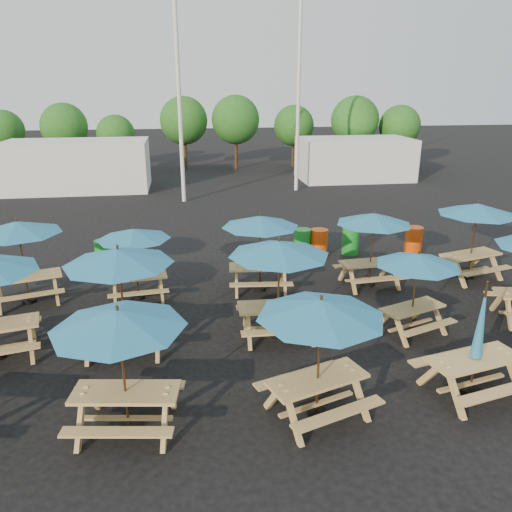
{
  "coord_description": "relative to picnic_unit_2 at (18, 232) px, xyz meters",
  "views": [
    {
      "loc": [
        -2.01,
        -12.13,
        5.86
      ],
      "look_at": [
        0.0,
        1.5,
        1.1
      ],
      "focal_mm": 35.0,
      "sensor_mm": 36.0,
      "label": 1
    }
  ],
  "objects": [
    {
      "name": "ground",
      "position": [
        6.49,
        -1.62,
        -2.09
      ],
      "size": [
        120.0,
        120.0,
        0.0
      ],
      "primitive_type": "plane",
      "color": "black",
      "rests_on": "ground"
    },
    {
      "name": "picnic_unit_2",
      "position": [
        0.0,
        0.0,
        0.0
      ],
      "size": [
        2.87,
        2.87,
        2.39
      ],
      "rotation": [
        0.0,
        0.0,
        0.28
      ],
      "color": "#AA844B",
      "rests_on": "ground"
    },
    {
      "name": "picnic_unit_3",
      "position": [
        3.31,
        -6.04,
        -0.02
      ],
      "size": [
        2.6,
        2.6,
        2.37
      ],
      "rotation": [
        0.0,
        0.0,
        -0.15
      ],
      "color": "#AA844B",
      "rests_on": "ground"
    },
    {
      "name": "picnic_unit_4",
      "position": [
        3.0,
        -3.16,
        0.1
      ],
      "size": [
        2.54,
        2.54,
        2.5
      ],
      "rotation": [
        0.0,
        0.0,
        -0.05
      ],
      "color": "#AA844B",
      "rests_on": "ground"
    },
    {
      "name": "picnic_unit_5",
      "position": [
        3.06,
        -0.19,
        -0.25
      ],
      "size": [
        2.25,
        2.25,
        2.11
      ],
      "rotation": [
        0.0,
        0.0,
        0.11
      ],
      "color": "#AA844B",
      "rests_on": "ground"
    },
    {
      "name": "picnic_unit_6",
      "position": [
        6.74,
        -6.13,
        -0.02
      ],
      "size": [
        2.91,
        2.91,
        2.37
      ],
      "rotation": [
        0.0,
        0.0,
        0.33
      ],
      "color": "#AA844B",
      "rests_on": "ground"
    },
    {
      "name": "picnic_unit_7",
      "position": [
        6.61,
        -3.0,
        0.06
      ],
      "size": [
        2.45,
        2.45,
        2.46
      ],
      "rotation": [
        0.0,
        0.0,
        -0.03
      ],
      "color": "#AA844B",
      "rests_on": "ground"
    },
    {
      "name": "picnic_unit_8",
      "position": [
        6.62,
        -0.09,
        -0.06
      ],
      "size": [
        2.45,
        2.45,
        2.32
      ],
      "rotation": [
        0.0,
        0.0,
        -0.1
      ],
      "color": "#AA844B",
      "rests_on": "ground"
    },
    {
      "name": "picnic_unit_9",
      "position": [
        9.97,
        -5.92,
        -1.1
      ],
      "size": [
        2.2,
        2.02,
        2.41
      ],
      "rotation": [
        0.0,
        0.0,
        0.22
      ],
      "color": "#AA844B",
      "rests_on": "ground"
    },
    {
      "name": "picnic_unit_10",
      "position": [
        9.91,
        -3.28,
        -0.27
      ],
      "size": [
        2.58,
        2.58,
        2.08
      ],
      "rotation": [
        0.0,
        0.0,
        0.35
      ],
      "color": "#AA844B",
      "rests_on": "ground"
    },
    {
      "name": "picnic_unit_11",
      "position": [
        9.98,
        -0.2,
        -0.08
      ],
      "size": [
        2.4,
        2.4,
        2.3
      ],
      "rotation": [
        0.0,
        0.0,
        0.08
      ],
      "color": "#AA844B",
      "rests_on": "ground"
    },
    {
      "name": "picnic_unit_14",
      "position": [
        13.34,
        -0.05,
        0.04
      ],
      "size": [
        2.89,
        2.89,
        2.44
      ],
      "rotation": [
        0.0,
        0.0,
        0.26
      ],
      "color": "#AA844B",
      "rests_on": "ground"
    },
    {
      "name": "waste_bin_0",
      "position": [
        1.78,
        2.49,
        -1.59
      ],
      "size": [
        0.61,
        0.61,
        0.98
      ],
      "primitive_type": "cylinder",
      "color": "#198926",
      "rests_on": "ground"
    },
    {
      "name": "waste_bin_1",
      "position": [
        8.6,
        2.84,
        -1.59
      ],
      "size": [
        0.61,
        0.61,
        0.98
      ],
      "primitive_type": "cylinder",
      "color": "#198926",
      "rests_on": "ground"
    },
    {
      "name": "waste_bin_2",
      "position": [
        9.19,
        2.73,
        -1.59
      ],
      "size": [
        0.61,
        0.61,
        0.98
      ],
      "primitive_type": "cylinder",
      "color": "#D8450C",
      "rests_on": "ground"
    },
    {
      "name": "waste_bin_3",
      "position": [
        10.37,
        2.79,
        -1.59
      ],
      "size": [
        0.61,
        0.61,
        0.98
      ],
      "primitive_type": "cylinder",
      "color": "#198926",
      "rests_on": "ground"
    },
    {
      "name": "waste_bin_4",
      "position": [
        12.67,
        2.52,
        -1.59
      ],
      "size": [
        0.61,
        0.61,
        0.98
      ],
      "primitive_type": "cylinder",
      "color": "#D8450C",
      "rests_on": "ground"
    },
    {
      "name": "mast_0",
      "position": [
        4.49,
        12.38,
        3.91
      ],
      "size": [
        0.2,
        0.2,
        12.0
      ],
      "primitive_type": "cylinder",
      "color": "silver",
      "rests_on": "ground"
    },
    {
      "name": "mast_1",
      "position": [
        10.99,
        14.38,
        3.91
      ],
      "size": [
        0.2,
        0.2,
        12.0
      ],
      "primitive_type": "cylinder",
      "color": "silver",
      "rests_on": "ground"
    },
    {
      "name": "event_tent_0",
      "position": [
        -1.51,
        16.38,
        -0.69
      ],
      "size": [
        8.0,
        4.0,
        2.8
      ],
      "primitive_type": "cube",
      "color": "silver",
      "rests_on": "ground"
    },
    {
      "name": "event_tent_1",
      "position": [
        15.49,
        17.38,
        -0.79
      ],
      "size": [
        7.0,
        4.0,
        2.6
      ],
      "primitive_type": "cube",
      "color": "silver",
      "rests_on": "ground"
    },
    {
      "name": "tree_0",
      "position": [
        -7.58,
        23.63,
        0.74
      ],
      "size": [
        2.8,
        2.8,
        4.24
      ],
      "color": "#382314",
      "rests_on": "ground"
    },
    {
      "name": "tree_1",
      "position": [
        -3.25,
        22.28,
        1.06
      ],
      "size": [
        3.11,
        3.11,
        4.72
      ],
      "color": "#382314",
      "rests_on": "ground"
    },
    {
      "name": "tree_2",
      "position": [
        0.1,
        22.04,
        0.54
      ],
      "size": [
        2.59,
        2.59,
        3.93
      ],
      "color": "#382314",
      "rests_on": "ground"
    },
    {
      "name": "tree_3",
      "position": [
        4.74,
        23.1,
        1.32
      ],
      "size": [
        3.36,
        3.36,
        5.09
      ],
      "color": "#382314",
      "rests_on": "ground"
    },
    {
      "name": "tree_4",
      "position": [
        8.39,
        22.64,
        1.37
      ],
      "size": [
        3.41,
        3.41,
        5.17
      ],
      "color": "#382314",
      "rests_on": "ground"
    },
    {
      "name": "tree_5",
      "position": [
        12.71,
        23.06,
        0.89
      ],
      "size": [
        2.94,
        2.94,
        4.45
      ],
      "color": "#382314",
      "rests_on": "ground"
    },
    {
      "name": "tree_6",
      "position": [
        16.72,
        21.28,
        1.34
      ],
      "size": [
        3.38,
        3.38,
        5.13
      ],
      "color": "#382314",
      "rests_on": "ground"
    },
    {
      "name": "tree_7",
      "position": [
        20.12,
        21.3,
        0.91
      ],
      "size": [
        2.95,
        2.95,
        4.48
      ],
      "color": "#382314",
      "rests_on": "ground"
    }
  ]
}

